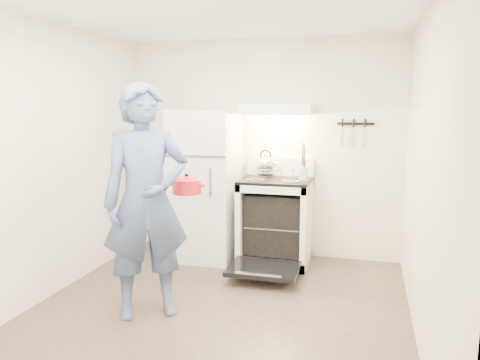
{
  "coord_description": "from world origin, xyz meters",
  "views": [
    {
      "loc": [
        1.19,
        -3.52,
        1.76
      ],
      "look_at": [
        -0.05,
        1.0,
        1.0
      ],
      "focal_mm": 35.0,
      "sensor_mm": 36.0,
      "label": 1
    }
  ],
  "objects_px": {
    "refrigerator": "(206,185)",
    "tea_kettle": "(265,163)",
    "stove_body": "(275,222)",
    "person": "(146,202)",
    "dutch_oven": "(187,187)"
  },
  "relations": [
    {
      "from": "refrigerator",
      "to": "stove_body",
      "type": "relative_size",
      "value": 1.85
    },
    {
      "from": "stove_body",
      "to": "dutch_oven",
      "type": "height_order",
      "value": "dutch_oven"
    },
    {
      "from": "refrigerator",
      "to": "person",
      "type": "height_order",
      "value": "person"
    },
    {
      "from": "refrigerator",
      "to": "stove_body",
      "type": "distance_m",
      "value": 0.9
    },
    {
      "from": "refrigerator",
      "to": "tea_kettle",
      "type": "xyz_separation_m",
      "value": [
        0.65,
        0.19,
        0.25
      ]
    },
    {
      "from": "stove_body",
      "to": "tea_kettle",
      "type": "distance_m",
      "value": 0.68
    },
    {
      "from": "stove_body",
      "to": "tea_kettle",
      "type": "xyz_separation_m",
      "value": [
        -0.16,
        0.17,
        0.64
      ]
    },
    {
      "from": "stove_body",
      "to": "dutch_oven",
      "type": "bearing_deg",
      "value": -115.65
    },
    {
      "from": "refrigerator",
      "to": "stove_body",
      "type": "height_order",
      "value": "refrigerator"
    },
    {
      "from": "person",
      "to": "dutch_oven",
      "type": "bearing_deg",
      "value": 28.32
    },
    {
      "from": "person",
      "to": "stove_body",
      "type": "bearing_deg",
      "value": 30.25
    },
    {
      "from": "person",
      "to": "dutch_oven",
      "type": "distance_m",
      "value": 0.44
    },
    {
      "from": "tea_kettle",
      "to": "refrigerator",
      "type": "bearing_deg",
      "value": -163.4
    },
    {
      "from": "stove_body",
      "to": "person",
      "type": "bearing_deg",
      "value": -116.28
    },
    {
      "from": "tea_kettle",
      "to": "dutch_oven",
      "type": "height_order",
      "value": "tea_kettle"
    }
  ]
}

